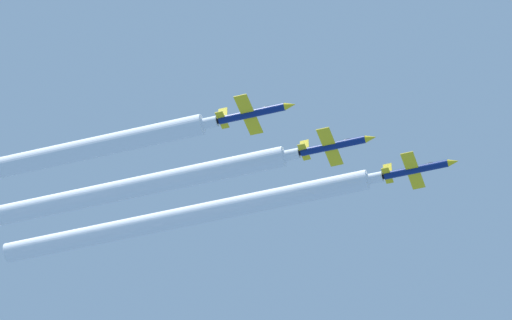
# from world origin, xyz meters

# --- Properties ---
(jet_lead) EXTENTS (7.84, 11.41, 2.74)m
(jet_lead) POSITION_xyz_m (-9.86, 9.47, 178.18)
(jet_lead) COLOR navy
(jet_second_echelon) EXTENTS (7.84, 11.41, 2.74)m
(jet_second_echelon) POSITION_xyz_m (-0.38, -0.25, 176.96)
(jet_second_echelon) COLOR navy
(jet_third_echelon) EXTENTS (7.84, 11.41, 2.74)m
(jet_third_echelon) POSITION_xyz_m (10.58, -8.76, 175.47)
(jet_third_echelon) COLOR navy
(smoke_trail_lead) EXTENTS (2.90, 58.12, 2.90)m
(smoke_trail_lead) POSITION_xyz_m (-9.86, -24.82, 178.15)
(smoke_trail_lead) COLOR white
(smoke_trail_second_echelon) EXTENTS (2.90, 58.75, 2.90)m
(smoke_trail_second_echelon) POSITION_xyz_m (-0.38, -34.85, 176.93)
(smoke_trail_second_echelon) COLOR white
(smoke_trail_third_echelon) EXTENTS (2.90, 56.91, 2.90)m
(smoke_trail_third_echelon) POSITION_xyz_m (10.58, -42.44, 175.45)
(smoke_trail_third_echelon) COLOR white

